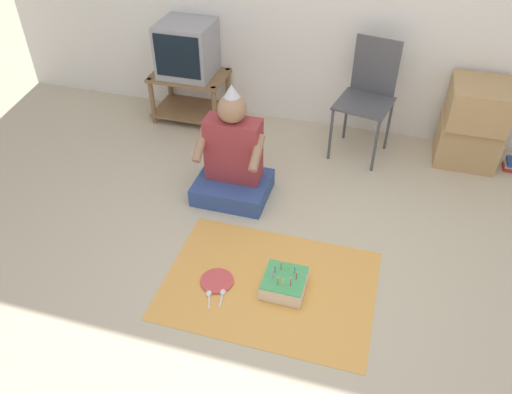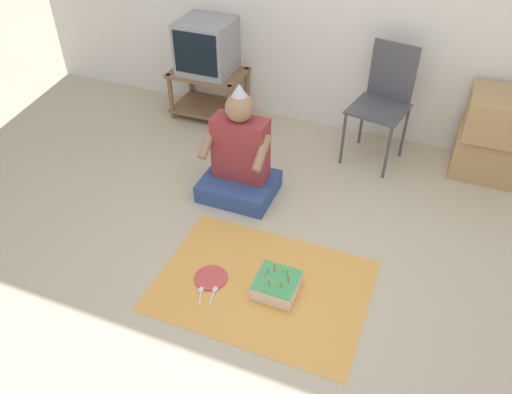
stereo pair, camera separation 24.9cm
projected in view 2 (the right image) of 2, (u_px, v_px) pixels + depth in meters
The scene contains 11 objects.
ground_plane at pixel (274, 298), 3.02m from camera, with size 16.00×16.00×0.00m, color beige.
tv_stand at pixel (209, 89), 4.62m from camera, with size 0.66×0.45×0.44m.
tv at pixel (206, 47), 4.37m from camera, with size 0.46×0.44×0.46m.
folding_chair at pixel (384, 96), 3.91m from camera, with size 0.49×0.49×0.94m.
cardboard_box_stack at pixel (492, 135), 3.83m from camera, with size 0.48×0.48×0.68m.
person_seated at pixel (240, 160), 3.66m from camera, with size 0.54×0.45×0.89m.
party_cloth at pixel (262, 285), 3.10m from camera, with size 1.30×0.94×0.01m.
birthday_cake at pixel (277, 285), 3.03m from camera, with size 0.26×0.26×0.17m.
paper_plate at pixel (211, 278), 3.14m from camera, with size 0.21×0.21×0.01m.
plastic_spoon_near at pixel (214, 291), 3.05m from camera, with size 0.04×0.14×0.01m.
plastic_spoon_far at pixel (201, 291), 3.05m from camera, with size 0.07×0.14×0.01m.
Camera 2 is at (0.63, -1.88, 2.37)m, focal length 35.00 mm.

